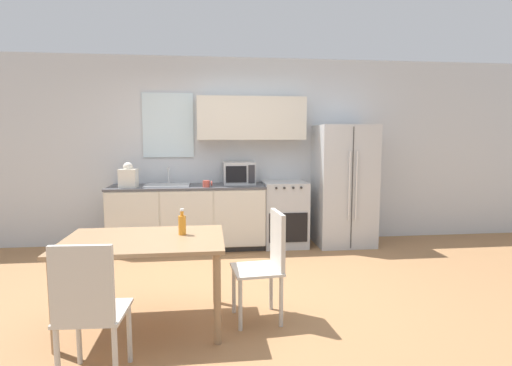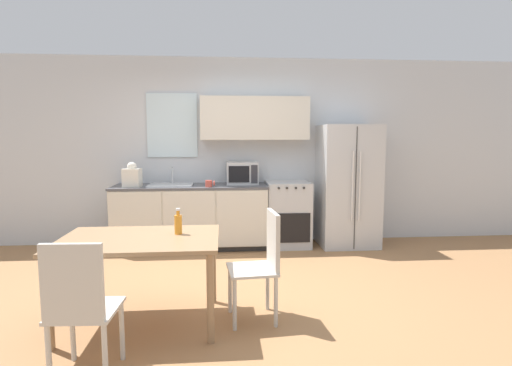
# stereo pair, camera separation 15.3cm
# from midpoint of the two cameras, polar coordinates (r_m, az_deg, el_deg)

# --- Properties ---
(ground_plane) EXTENTS (12.00, 12.00, 0.00)m
(ground_plane) POSITION_cam_midpoint_polar(r_m,az_deg,el_deg) (4.17, -4.53, -15.37)
(ground_plane) COLOR #9E7047
(wall_back) EXTENTS (12.00, 0.38, 2.70)m
(wall_back) POSITION_cam_midpoint_polar(r_m,az_deg,el_deg) (5.89, -5.00, 5.16)
(wall_back) COLOR silver
(wall_back) RESTS_ON ground_plane
(kitchen_counter) EXTENTS (2.13, 0.66, 0.89)m
(kitchen_counter) POSITION_cam_midpoint_polar(r_m,az_deg,el_deg) (5.69, -10.44, -4.77)
(kitchen_counter) COLOR #333333
(kitchen_counter) RESTS_ON ground_plane
(oven_range) EXTENTS (0.61, 0.62, 0.92)m
(oven_range) POSITION_cam_midpoint_polar(r_m,az_deg,el_deg) (5.77, 3.30, -4.39)
(oven_range) COLOR #B7BABC
(oven_range) RESTS_ON ground_plane
(refrigerator) EXTENTS (0.81, 0.72, 1.73)m
(refrigerator) POSITION_cam_midpoint_polar(r_m,az_deg,el_deg) (5.89, 11.71, -0.33)
(refrigerator) COLOR silver
(refrigerator) RESTS_ON ground_plane
(kitchen_sink) EXTENTS (0.60, 0.45, 0.25)m
(kitchen_sink) POSITION_cam_midpoint_polar(r_m,az_deg,el_deg) (5.65, -13.29, -0.23)
(kitchen_sink) COLOR #B7BABC
(kitchen_sink) RESTS_ON kitchen_counter
(microwave) EXTENTS (0.45, 0.38, 0.31)m
(microwave) POSITION_cam_midpoint_polar(r_m,az_deg,el_deg) (5.70, -3.21, 1.43)
(microwave) COLOR #B7BABC
(microwave) RESTS_ON kitchen_counter
(coffee_mug) EXTENTS (0.13, 0.09, 0.09)m
(coffee_mug) POSITION_cam_midpoint_polar(r_m,az_deg,el_deg) (5.39, -7.86, -0.11)
(coffee_mug) COLOR #BF4C3F
(coffee_mug) RESTS_ON kitchen_counter
(grocery_bag_0) EXTENTS (0.24, 0.21, 0.34)m
(grocery_bag_0) POSITION_cam_midpoint_polar(r_m,az_deg,el_deg) (5.58, -18.52, 0.88)
(grocery_bag_0) COLOR silver
(grocery_bag_0) RESTS_ON kitchen_counter
(dining_table) EXTENTS (1.29, 0.88, 0.73)m
(dining_table) POSITION_cam_midpoint_polar(r_m,az_deg,el_deg) (3.44, -16.94, -9.06)
(dining_table) COLOR #997551
(dining_table) RESTS_ON ground_plane
(dining_chair_near) EXTENTS (0.42, 0.42, 0.93)m
(dining_chair_near) POSITION_cam_midpoint_polar(r_m,az_deg,el_deg) (2.78, -24.38, -15.52)
(dining_chair_near) COLOR beige
(dining_chair_near) RESTS_ON ground_plane
(dining_chair_side) EXTENTS (0.44, 0.44, 0.93)m
(dining_chair_side) POSITION_cam_midpoint_polar(r_m,az_deg,el_deg) (3.44, 0.40, -10.63)
(dining_chair_side) COLOR beige
(dining_chair_side) RESTS_ON ground_plane
(drink_bottle) EXTENTS (0.06, 0.06, 0.22)m
(drink_bottle) POSITION_cam_midpoint_polar(r_m,az_deg,el_deg) (3.45, -11.77, -5.79)
(drink_bottle) COLOR orange
(drink_bottle) RESTS_ON dining_table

